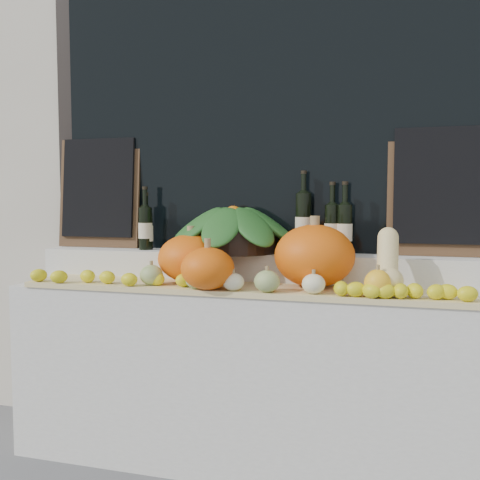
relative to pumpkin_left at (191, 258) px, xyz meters
name	(u,v)px	position (x,y,z in m)	size (l,w,h in m)	color
storefront_facade	(276,44)	(0.25, 0.78, 1.22)	(7.00, 0.94, 4.50)	beige
display_sill	(244,375)	(0.25, 0.06, -0.58)	(2.30, 0.55, 0.88)	silver
rear_tier	(252,268)	(0.25, 0.21, -0.06)	(2.30, 0.25, 0.16)	silver
straw_bedding	(237,289)	(0.25, -0.06, -0.13)	(2.10, 0.32, 0.03)	tan
pumpkin_left	(191,258)	(0.00, 0.00, 0.00)	(0.33, 0.33, 0.24)	orange
pumpkin_right	(314,256)	(0.61, 0.02, 0.03)	(0.37, 0.37, 0.29)	orange
pumpkin_center	(208,268)	(0.15, -0.19, -0.02)	(0.24, 0.24, 0.19)	orange
butternut_squash	(387,265)	(0.93, -0.09, 0.01)	(0.14, 0.20, 0.29)	#E9CF89
decorative_gourds	(247,279)	(0.33, -0.17, -0.06)	(1.16, 0.16, 0.16)	#3B7021
lemon_heap	(230,283)	(0.25, -0.17, -0.09)	(2.20, 0.16, 0.06)	yellow
produce_bowl	(233,229)	(0.16, 0.20, 0.14)	(0.71, 0.71, 0.25)	black
wine_bottle_far_left	(145,228)	(-0.34, 0.20, 0.14)	(0.08, 0.08, 0.34)	black
wine_bottle_near_left	(146,231)	(-0.34, 0.20, 0.12)	(0.08, 0.08, 0.31)	black
wine_bottle_tall	(303,222)	(0.52, 0.24, 0.17)	(0.08, 0.08, 0.42)	black
wine_bottle_near_right	(332,229)	(0.67, 0.20, 0.14)	(0.08, 0.08, 0.36)	black
wine_bottle_far_right	(344,229)	(0.73, 0.18, 0.14)	(0.08, 0.08, 0.36)	black
chalkboard_left	(99,191)	(-0.67, 0.27, 0.34)	(0.50, 0.09, 0.62)	#4C331E
chalkboard_right	(441,189)	(1.17, 0.27, 0.34)	(0.50, 0.09, 0.62)	#4C331E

